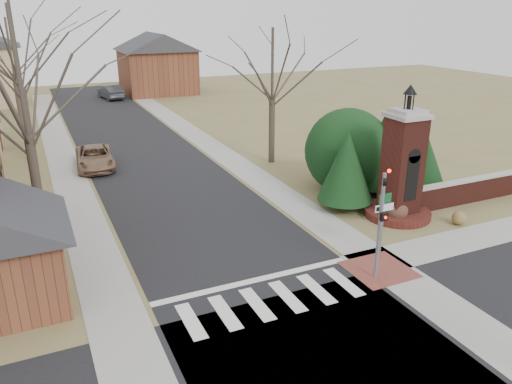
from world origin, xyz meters
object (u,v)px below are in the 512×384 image
distant_car (110,92)px  traffic_signal_pole (381,215)px  pickup_truck (95,157)px  sign_post (384,212)px  brick_gate_monument (401,175)px

distant_car → traffic_signal_pole: bearing=84.7°
pickup_truck → distant_car: distant_car is taller
sign_post → pickup_truck: bearing=117.1°
traffic_signal_pole → sign_post: bearing=47.6°
brick_gate_monument → distant_car: 41.52m
pickup_truck → brick_gate_monument: bearing=-45.2°
brick_gate_monument → traffic_signal_pole: bearing=-136.8°
brick_gate_monument → sign_post: bearing=-138.6°
traffic_signal_pole → brick_gate_monument: brick_gate_monument is taller
brick_gate_monument → distant_car: (-7.06, 40.89, -1.37)m
traffic_signal_pole → pickup_truck: size_ratio=0.91×
traffic_signal_pole → sign_post: traffic_signal_pole is taller
pickup_truck → distant_car: (5.34, 26.30, 0.11)m
brick_gate_monument → pickup_truck: 19.20m
traffic_signal_pole → distant_car: (-2.36, 45.31, -1.80)m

